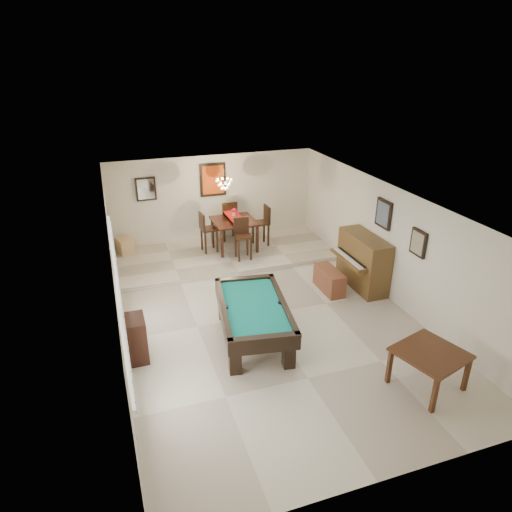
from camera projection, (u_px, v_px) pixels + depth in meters
ground_plane at (265, 315)px, 9.99m from camera, size 6.00×9.00×0.02m
wall_back at (213, 199)px, 13.34m from camera, size 6.00×0.04×2.60m
wall_front at (389, 407)px, 5.57m from camera, size 6.00×0.04×2.60m
wall_left at (115, 282)px, 8.58m from camera, size 0.04×9.00×2.60m
wall_right at (390, 243)px, 10.33m from camera, size 0.04×9.00×2.60m
ceiling at (266, 201)px, 8.92m from camera, size 6.00×9.00×0.04m
dining_step at (226, 255)px, 12.77m from camera, size 6.00×2.50×0.12m
window_left_front at (125, 342)px, 6.65m from camera, size 0.06×1.00×1.70m
window_left_rear at (115, 264)px, 9.07m from camera, size 0.06×1.00×1.70m
pool_table at (253, 323)px, 8.96m from camera, size 1.62×2.52×0.79m
square_table at (428, 369)px, 7.72m from camera, size 1.27×1.27×0.71m
upright_piano at (358, 262)px, 10.91m from camera, size 0.88×1.56×1.30m
piano_bench at (329, 280)px, 10.89m from camera, size 0.38×0.98×0.55m
apothecary_chest at (136, 339)px, 8.40m from camera, size 0.38×0.58×0.86m
dining_table at (234, 232)px, 12.85m from camera, size 1.18×1.18×0.96m
flower_vase at (234, 212)px, 12.61m from camera, size 0.14×0.14×0.23m
dining_chair_south at (243, 239)px, 12.17m from camera, size 0.43×0.43×1.12m
dining_chair_north at (229, 220)px, 13.42m from camera, size 0.45×0.45×1.20m
dining_chair_west at (209, 232)px, 12.63m from camera, size 0.46×0.46×1.14m
dining_chair_east at (261, 226)px, 13.04m from camera, size 0.45×0.45×1.16m
corner_bench at (125, 246)px, 12.64m from camera, size 0.51×0.57×0.43m
chandelier at (224, 180)px, 11.85m from camera, size 0.44×0.44×0.60m
back_painting at (213, 180)px, 13.06m from camera, size 0.75×0.06×0.95m
back_mirror at (146, 189)px, 12.55m from camera, size 0.55×0.06×0.65m
right_picture_upper at (384, 214)px, 10.33m from camera, size 0.06×0.55×0.65m
right_picture_lower at (418, 243)px, 9.29m from camera, size 0.06×0.45×0.55m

